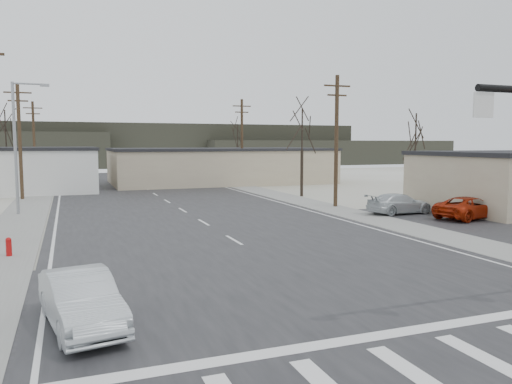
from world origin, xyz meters
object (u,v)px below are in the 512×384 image
sedan_crossing (81,300)px  car_parked_red (469,208)px  car_parked_silver (400,204)px  car_far_a (189,175)px  fire_hydrant (9,247)px  car_far_b (87,174)px

sedan_crossing → car_parked_red: bearing=15.3°
car_parked_red → car_parked_silver: size_ratio=1.07×
sedan_crossing → car_parked_silver: 25.89m
car_far_a → car_parked_silver: (6.75, -35.08, -0.04)m
car_parked_silver → car_far_a: bearing=8.0°
sedan_crossing → fire_hydrant: bearing=95.2°
sedan_crossing → car_far_a: sedan_crossing is taller
fire_hydrant → car_far_a: bearing=66.8°
car_far_b → car_parked_red: bearing=-74.4°
fire_hydrant → sedan_crossing: size_ratio=0.20×
car_far_a → sedan_crossing: bearing=74.8°
car_far_a → car_parked_red: size_ratio=0.97×
car_far_a → car_parked_red: car_far_a is taller
car_parked_red → car_parked_silver: car_parked_red is taller
car_parked_red → car_far_b: bearing=12.7°
fire_hydrant → car_parked_red: car_parked_red is taller
car_far_b → car_far_a: bearing=-40.1°
fire_hydrant → car_parked_red: size_ratio=0.17×
sedan_crossing → car_parked_silver: (21.19, 14.88, -0.05)m
fire_hydrant → car_far_b: bearing=84.1°
car_parked_silver → fire_hydrant: bearing=98.9°
car_far_a → car_far_b: bearing=-29.3°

